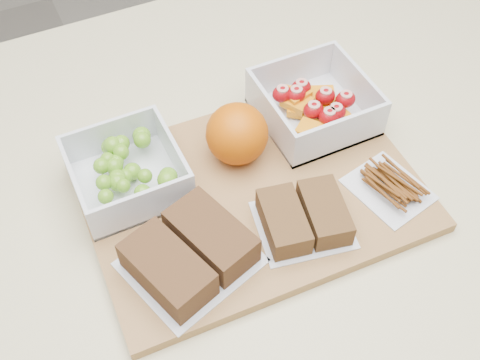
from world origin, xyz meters
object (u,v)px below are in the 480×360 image
at_px(cutting_board, 252,194).
at_px(orange, 237,134).
at_px(sandwich_bag_left, 190,253).
at_px(sandwich_bag_center, 304,217).
at_px(grape_container, 128,170).
at_px(fruit_container, 314,106).
at_px(pretzel_bag, 390,184).

height_order(cutting_board, orange, orange).
relative_size(sandwich_bag_left, sandwich_bag_center, 1.33).
height_order(grape_container, fruit_container, fruit_container).
height_order(grape_container, orange, orange).
distance_m(fruit_container, sandwich_bag_center, 0.19).
xyz_separation_m(cutting_board, sandwich_bag_center, (0.03, -0.08, 0.03)).
bearing_deg(sandwich_bag_center, pretzel_bag, 0.48).
relative_size(fruit_container, sandwich_bag_left, 0.84).
bearing_deg(orange, cutting_board, -97.17).
height_order(fruit_container, sandwich_bag_center, fruit_container).
xyz_separation_m(fruit_container, sandwich_bag_center, (-0.10, -0.16, -0.01)).
distance_m(cutting_board, grape_container, 0.16).
xyz_separation_m(grape_container, pretzel_bag, (0.30, -0.15, -0.01)).
relative_size(grape_container, orange, 1.63).
bearing_deg(pretzel_bag, orange, 137.46).
height_order(cutting_board, grape_container, grape_container).
distance_m(fruit_container, pretzel_bag, 0.16).
height_order(grape_container, sandwich_bag_center, grape_container).
bearing_deg(orange, grape_container, 173.50).
bearing_deg(sandwich_bag_left, orange, 46.80).
relative_size(cutting_board, sandwich_bag_center, 3.25).
bearing_deg(pretzel_bag, sandwich_bag_left, 178.06).
bearing_deg(grape_container, cutting_board, -30.05).
height_order(grape_container, sandwich_bag_left, grape_container).
bearing_deg(fruit_container, sandwich_bag_left, -149.55).
height_order(fruit_container, pretzel_bag, fruit_container).
relative_size(cutting_board, grape_container, 3.13).
bearing_deg(sandwich_bag_center, orange, 99.74).
height_order(grape_container, pretzel_bag, grape_container).
distance_m(orange, sandwich_bag_center, 0.14).
xyz_separation_m(orange, sandwich_bag_center, (0.02, -0.14, -0.02)).
distance_m(grape_container, orange, 0.15).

